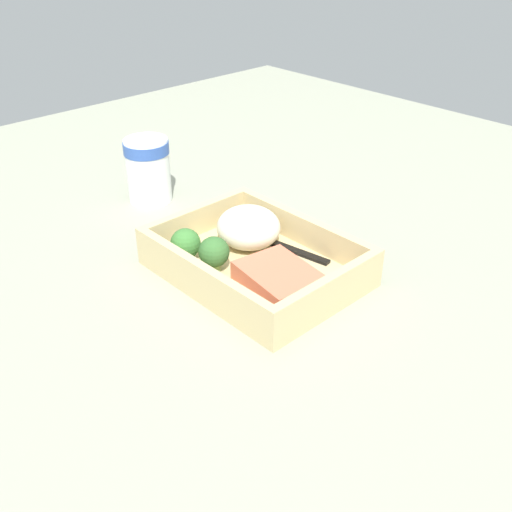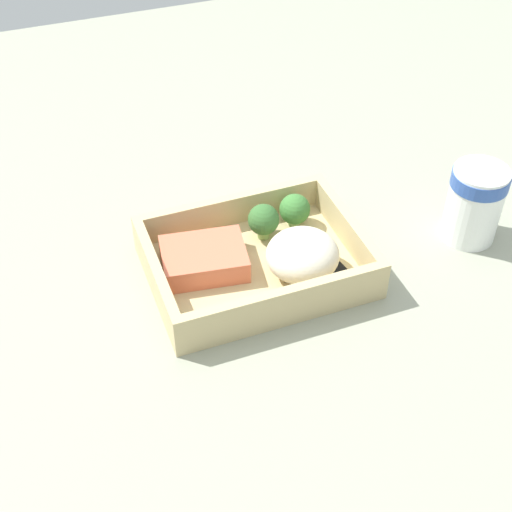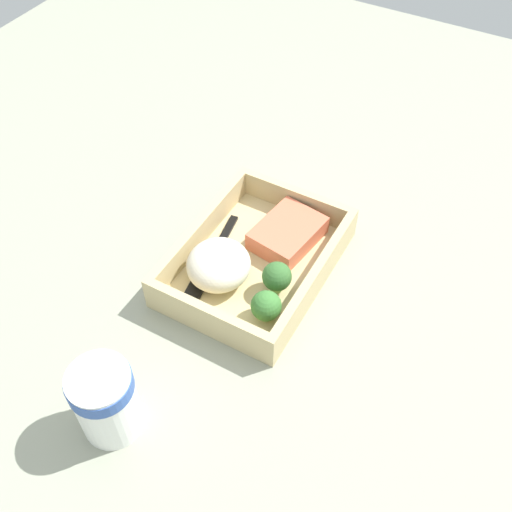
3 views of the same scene
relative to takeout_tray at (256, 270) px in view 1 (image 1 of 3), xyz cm
name	(u,v)px [view 1 (image 1 of 3)]	position (x,y,z in cm)	size (l,w,h in cm)	color
ground_plane	(256,280)	(0.00, 0.00, -1.60)	(160.00, 160.00, 2.00)	gray
takeout_tray	(256,270)	(0.00, 0.00, 0.00)	(25.41, 18.91, 1.20)	tan
tray_rim	(256,253)	(0.00, 0.00, 2.60)	(25.41, 18.91, 3.99)	tan
salmon_fillet	(279,280)	(-5.93, 1.78, 2.04)	(9.89, 7.45, 2.88)	#E06D4E
mashed_potatoes	(249,227)	(4.67, -3.03, 3.32)	(8.68, 8.47, 5.43)	#EFE4C6
broccoli_floret_1	(214,253)	(2.73, 4.61, 3.28)	(3.91, 3.91, 4.75)	#81AB5A
broccoli_floret_2	(186,244)	(7.32, 5.53, 2.98)	(3.93, 3.93, 4.44)	#7CA35C
fork	(270,242)	(3.00, -5.55, 0.82)	(15.86, 4.21, 0.44)	black
paper_cup	(148,167)	(27.83, -2.99, 5.07)	(7.03, 7.03, 10.14)	white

